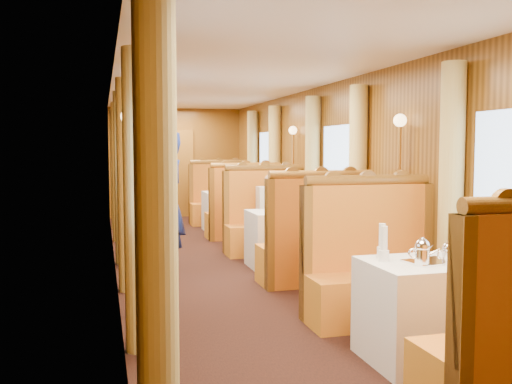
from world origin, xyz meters
name	(u,v)px	position (x,y,z in m)	size (l,w,h in m)	color
floor	(234,269)	(0.00, 0.00, 0.00)	(3.00, 12.00, 0.01)	black
ceiling	(233,77)	(0.00, 0.00, 2.50)	(3.00, 12.00, 0.01)	silver
wall_far	(176,163)	(0.00, 6.00, 1.25)	(3.00, 2.50, 0.01)	brown
wall_left	(114,176)	(-1.50, 0.00, 1.25)	(12.00, 2.50, 0.01)	brown
wall_right	(341,173)	(1.50, 0.00, 1.25)	(12.00, 2.50, 0.01)	brown
doorway_far	(176,174)	(0.00, 5.97, 1.00)	(0.80, 0.04, 2.00)	brown
table_near	(436,311)	(0.75, -3.50, 0.38)	(1.05, 0.72, 0.75)	white
banquette_near_aft	(374,275)	(0.75, -2.49, 0.42)	(1.30, 0.55, 1.34)	#BB4914
table_mid	(288,239)	(0.75, 0.00, 0.38)	(1.05, 0.72, 0.75)	white
banquette_mid_fwd	(316,248)	(0.75, -1.01, 0.42)	(1.30, 0.55, 1.34)	#BB4914
banquette_mid_aft	(267,225)	(0.75, 1.01, 0.42)	(1.30, 0.55, 1.34)	#BB4914
table_far	(231,211)	(0.75, 3.50, 0.38)	(1.05, 0.72, 0.75)	white
banquette_far_fwd	(244,214)	(0.75, 2.49, 0.42)	(1.30, 0.55, 1.34)	#BB4914
banquette_far_aft	(221,204)	(0.75, 4.51, 0.42)	(1.30, 0.55, 1.34)	#BB4914
tea_tray	(430,262)	(0.67, -3.53, 0.76)	(0.34, 0.26, 0.01)	silver
teapot_left	(422,256)	(0.55, -3.63, 0.82)	(0.18, 0.14, 0.15)	silver
teapot_right	(448,257)	(0.74, -3.65, 0.81)	(0.16, 0.12, 0.13)	silver
teapot_back	(422,252)	(0.67, -3.42, 0.81)	(0.15, 0.12, 0.12)	silver
fruit_plate	(486,259)	(1.08, -3.62, 0.77)	(0.22, 0.22, 0.05)	white
cup_inboard	(384,247)	(0.36, -3.41, 0.86)	(0.08, 0.08, 0.26)	white
cup_outboard	(382,244)	(0.41, -3.28, 0.86)	(0.08, 0.08, 0.26)	white
rose_vase_mid	(290,198)	(0.79, 0.03, 0.93)	(0.06, 0.06, 0.36)	silver
rose_vase_far	(229,182)	(0.71, 3.53, 0.93)	(0.06, 0.06, 0.36)	silver
window_left_near	(128,170)	(-1.49, -3.50, 1.45)	(1.20, 0.90, 0.01)	#8BADD9
curtain_left_near_a	(156,230)	(-1.38, -4.28, 1.18)	(0.22, 0.22, 2.35)	tan
curtain_left_near_b	(138,202)	(-1.38, -2.72, 1.18)	(0.22, 0.22, 2.35)	tan
curtain_right_near_b	(451,194)	(1.38, -2.72, 1.18)	(0.22, 0.22, 2.35)	tan
window_left_mid	(115,159)	(-1.49, 0.00, 1.45)	(1.20, 0.90, 0.01)	#8BADD9
curtain_left_mid_a	(127,186)	(-1.38, -0.78, 1.18)	(0.22, 0.22, 2.35)	tan
curtain_left_mid_b	(122,178)	(-1.38, 0.78, 1.18)	(0.22, 0.22, 2.35)	tan
window_right_mid	(340,158)	(1.49, 0.00, 1.45)	(1.20, 0.90, 0.01)	#8BADD9
curtain_right_mid_a	(358,182)	(1.38, -0.78, 1.18)	(0.22, 0.22, 2.35)	tan
curtain_right_mid_b	(312,176)	(1.38, 0.78, 1.18)	(0.22, 0.22, 2.35)	tan
window_left_far	(111,156)	(-1.49, 3.50, 1.45)	(1.20, 0.90, 0.01)	#8BADD9
curtain_left_far_a	(118,173)	(-1.38, 2.72, 1.18)	(0.22, 0.22, 2.35)	tan
curtain_left_far_b	(116,169)	(-1.38, 4.28, 1.18)	(0.22, 0.22, 2.35)	tan
window_right_far	(268,155)	(1.49, 3.50, 1.45)	(1.20, 0.90, 0.01)	#8BADD9
curtain_right_far_a	(274,171)	(1.38, 2.72, 1.18)	(0.22, 0.22, 2.35)	tan
curtain_right_far_b	(253,168)	(1.38, 4.28, 1.18)	(0.22, 0.22, 2.35)	tan
sconce_left_fore	(129,170)	(-1.40, -1.75, 1.38)	(0.14, 0.14, 1.95)	#BF8C3F
sconce_right_fore	(399,167)	(1.40, -1.75, 1.38)	(0.14, 0.14, 1.95)	#BF8C3F
sconce_left_aft	(119,161)	(-1.40, 1.75, 1.38)	(0.14, 0.14, 1.95)	#BF8C3F
sconce_right_aft	(293,160)	(1.40, 1.75, 1.38)	(0.14, 0.14, 1.95)	#BF8C3F
steward	(167,202)	(-0.86, 0.08, 0.91)	(0.66, 0.43, 1.82)	navy
passenger	(271,206)	(0.75, 0.80, 0.74)	(0.40, 0.44, 0.76)	beige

